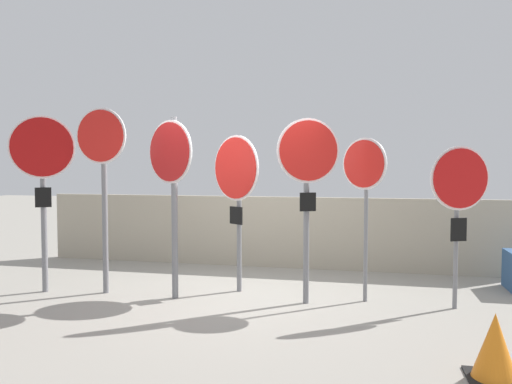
{
  "coord_description": "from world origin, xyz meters",
  "views": [
    {
      "loc": [
        1.74,
        -6.65,
        1.83
      ],
      "look_at": [
        0.25,
        0.0,
        1.47
      ],
      "focal_mm": 35.0,
      "sensor_mm": 36.0,
      "label": 1
    }
  ],
  "objects_px": {
    "stop_sign_0": "(43,166)",
    "traffic_cone_0": "(495,347)",
    "stop_sign_6": "(459,189)",
    "stop_sign_2": "(171,172)",
    "stop_sign_1": "(102,161)",
    "stop_sign_3": "(236,180)",
    "stop_sign_5": "(364,178)",
    "stop_sign_4": "(308,171)"
  },
  "relations": [
    {
      "from": "stop_sign_3",
      "to": "stop_sign_4",
      "type": "xyz_separation_m",
      "value": [
        1.07,
        -0.42,
        0.14
      ]
    },
    {
      "from": "stop_sign_6",
      "to": "traffic_cone_0",
      "type": "relative_size",
      "value": 3.58
    },
    {
      "from": "stop_sign_6",
      "to": "stop_sign_5",
      "type": "bearing_deg",
      "value": 150.64
    },
    {
      "from": "stop_sign_0",
      "to": "stop_sign_1",
      "type": "relative_size",
      "value": 0.96
    },
    {
      "from": "stop_sign_5",
      "to": "traffic_cone_0",
      "type": "bearing_deg",
      "value": -28.95
    },
    {
      "from": "stop_sign_6",
      "to": "stop_sign_2",
      "type": "bearing_deg",
      "value": 160.57
    },
    {
      "from": "stop_sign_0",
      "to": "stop_sign_3",
      "type": "bearing_deg",
      "value": -20.15
    },
    {
      "from": "stop_sign_6",
      "to": "stop_sign_1",
      "type": "bearing_deg",
      "value": 158.91
    },
    {
      "from": "stop_sign_4",
      "to": "stop_sign_5",
      "type": "height_order",
      "value": "stop_sign_4"
    },
    {
      "from": "stop_sign_1",
      "to": "stop_sign_2",
      "type": "distance_m",
      "value": 1.07
    },
    {
      "from": "stop_sign_0",
      "to": "stop_sign_3",
      "type": "distance_m",
      "value": 2.76
    },
    {
      "from": "stop_sign_4",
      "to": "stop_sign_5",
      "type": "distance_m",
      "value": 0.78
    },
    {
      "from": "stop_sign_1",
      "to": "stop_sign_4",
      "type": "relative_size",
      "value": 1.08
    },
    {
      "from": "stop_sign_0",
      "to": "stop_sign_6",
      "type": "distance_m",
      "value": 5.66
    },
    {
      "from": "stop_sign_5",
      "to": "stop_sign_3",
      "type": "bearing_deg",
      "value": -150.0
    },
    {
      "from": "stop_sign_0",
      "to": "stop_sign_1",
      "type": "bearing_deg",
      "value": -24.92
    },
    {
      "from": "stop_sign_4",
      "to": "stop_sign_2",
      "type": "bearing_deg",
      "value": 159.72
    },
    {
      "from": "stop_sign_3",
      "to": "stop_sign_6",
      "type": "xyz_separation_m",
      "value": [
        2.96,
        -0.26,
        -0.09
      ]
    },
    {
      "from": "stop_sign_2",
      "to": "stop_sign_6",
      "type": "xyz_separation_m",
      "value": [
        3.72,
        0.31,
        -0.21
      ]
    },
    {
      "from": "stop_sign_1",
      "to": "stop_sign_0",
      "type": "bearing_deg",
      "value": -167.85
    },
    {
      "from": "stop_sign_0",
      "to": "stop_sign_5",
      "type": "distance_m",
      "value": 4.51
    },
    {
      "from": "stop_sign_5",
      "to": "traffic_cone_0",
      "type": "height_order",
      "value": "stop_sign_5"
    },
    {
      "from": "traffic_cone_0",
      "to": "stop_sign_1",
      "type": "bearing_deg",
      "value": 158.2
    },
    {
      "from": "stop_sign_1",
      "to": "stop_sign_2",
      "type": "height_order",
      "value": "stop_sign_1"
    },
    {
      "from": "stop_sign_1",
      "to": "stop_sign_5",
      "type": "distance_m",
      "value": 3.64
    },
    {
      "from": "stop_sign_2",
      "to": "stop_sign_4",
      "type": "distance_m",
      "value": 1.84
    },
    {
      "from": "stop_sign_6",
      "to": "traffic_cone_0",
      "type": "xyz_separation_m",
      "value": [
        -0.05,
        -2.14,
        -1.24
      ]
    },
    {
      "from": "stop_sign_0",
      "to": "stop_sign_4",
      "type": "xyz_separation_m",
      "value": [
        3.75,
        0.22,
        -0.05
      ]
    },
    {
      "from": "stop_sign_6",
      "to": "stop_sign_0",
      "type": "bearing_deg",
      "value": 159.78
    },
    {
      "from": "stop_sign_5",
      "to": "stop_sign_6",
      "type": "xyz_separation_m",
      "value": [
        1.17,
        -0.11,
        -0.14
      ]
    },
    {
      "from": "stop_sign_0",
      "to": "stop_sign_1",
      "type": "distance_m",
      "value": 0.87
    },
    {
      "from": "stop_sign_1",
      "to": "stop_sign_5",
      "type": "relative_size",
      "value": 1.2
    },
    {
      "from": "stop_sign_0",
      "to": "stop_sign_2",
      "type": "distance_m",
      "value": 1.92
    },
    {
      "from": "stop_sign_6",
      "to": "stop_sign_3",
      "type": "bearing_deg",
      "value": 150.93
    },
    {
      "from": "stop_sign_2",
      "to": "stop_sign_3",
      "type": "relative_size",
      "value": 1.1
    },
    {
      "from": "stop_sign_0",
      "to": "traffic_cone_0",
      "type": "distance_m",
      "value": 6.06
    },
    {
      "from": "stop_sign_0",
      "to": "traffic_cone_0",
      "type": "height_order",
      "value": "stop_sign_0"
    },
    {
      "from": "stop_sign_3",
      "to": "stop_sign_5",
      "type": "height_order",
      "value": "stop_sign_3"
    },
    {
      "from": "stop_sign_3",
      "to": "stop_sign_4",
      "type": "distance_m",
      "value": 1.16
    },
    {
      "from": "stop_sign_2",
      "to": "stop_sign_1",
      "type": "bearing_deg",
      "value": -155.18
    },
    {
      "from": "stop_sign_4",
      "to": "stop_sign_6",
      "type": "distance_m",
      "value": 1.91
    },
    {
      "from": "stop_sign_1",
      "to": "stop_sign_2",
      "type": "relative_size",
      "value": 1.06
    }
  ]
}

